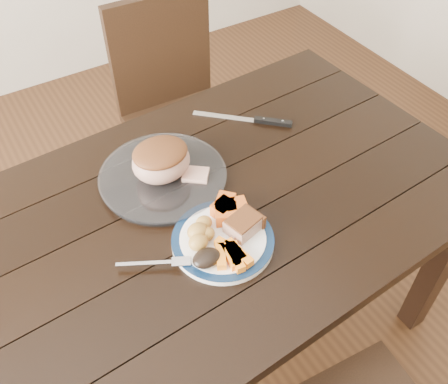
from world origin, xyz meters
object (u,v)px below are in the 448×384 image
dining_table (196,234)px  dinner_plate (223,241)px  chair_far (176,103)px  fork (159,263)px  roast_joint (161,162)px  pork_slice (243,225)px  serving_platter (163,178)px  carving_knife (261,120)px

dining_table → dinner_plate: bearing=-85.4°
chair_far → fork: 1.01m
dinner_plate → roast_joint: bearing=95.2°
pork_slice → fork: bearing=175.1°
serving_platter → fork: bearing=-118.4°
chair_far → dinner_plate: bearing=72.4°
chair_far → fork: bearing=62.8°
serving_platter → fork: (-0.14, -0.26, 0.01)m
dining_table → dinner_plate: 0.16m
dinner_plate → carving_knife: bearing=44.5°
carving_knife → dining_table: bearing=-105.1°
serving_platter → pork_slice: (0.08, -0.28, 0.03)m
pork_slice → roast_joint: size_ratio=0.51×
chair_far → pork_slice: 0.94m
dining_table → chair_far: (0.32, 0.74, -0.13)m
dinner_plate → serving_platter: bearing=95.2°
chair_far → pork_slice: chair_far is taller
roast_joint → dinner_plate: bearing=-84.8°
dinner_plate → serving_platter: size_ratio=0.74×
carving_knife → fork: bearing=-103.8°
dining_table → dinner_plate: size_ratio=6.42×
fork → pork_slice: bearing=23.3°
serving_platter → dinner_plate: bearing=-84.8°
carving_knife → dinner_plate: bearing=-91.8°
dining_table → serving_platter: bearing=95.6°
pork_slice → carving_knife: size_ratio=0.33×
fork → roast_joint: roast_joint is taller
chair_far → pork_slice: (-0.25, -0.87, 0.26)m
chair_far → pork_slice: bearing=75.9°
chair_far → serving_platter: bearing=62.4°
roast_joint → carving_knife: bearing=10.5°
chair_far → carving_knife: chair_far is taller
dinner_plate → pork_slice: 0.06m
pork_slice → roast_joint: (-0.08, 0.28, 0.03)m
serving_platter → pork_slice: pork_slice is taller
dinner_plate → roast_joint: size_ratio=1.58×
dining_table → dinner_plate: (0.01, -0.13, 0.10)m
chair_far → carving_knife: 0.57m
pork_slice → fork: 0.23m
serving_platter → fork: size_ratio=2.11×
roast_joint → chair_far: bearing=60.4°
roast_joint → fork: bearing=-118.4°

